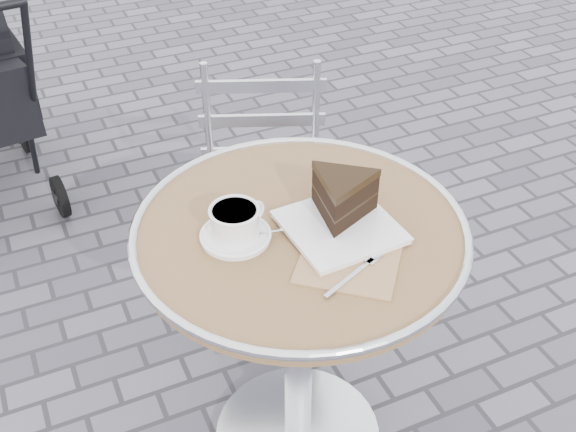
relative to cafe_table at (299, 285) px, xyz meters
name	(u,v)px	position (x,y,z in m)	size (l,w,h in m)	color
cafe_table	(299,285)	(0.00, 0.00, 0.00)	(0.72, 0.72, 0.74)	silver
cappuccino_set	(236,225)	(-0.13, 0.03, 0.20)	(0.17, 0.14, 0.07)	white
cake_plate_set	(342,204)	(0.09, -0.02, 0.22)	(0.27, 0.35, 0.12)	#A37759
bistro_chair	(263,170)	(0.14, 0.55, -0.06)	(0.48, 0.48, 0.81)	silver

